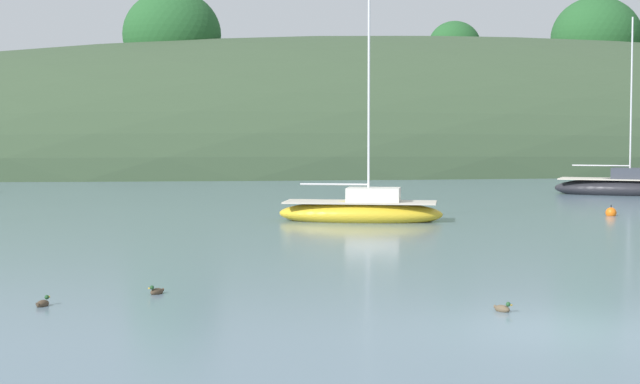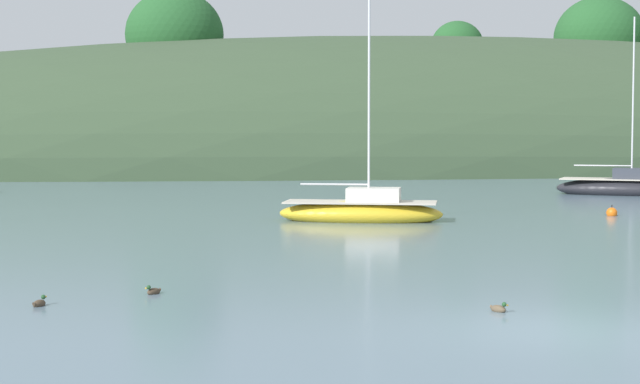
{
  "view_description": "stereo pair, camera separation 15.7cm",
  "coord_description": "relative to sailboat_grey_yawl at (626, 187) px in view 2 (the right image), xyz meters",
  "views": [
    {
      "loc": [
        -7.55,
        -15.97,
        3.37
      ],
      "look_at": [
        0.0,
        20.0,
        1.2
      ],
      "focal_mm": 56.96,
      "sensor_mm": 36.0,
      "label": 1
    },
    {
      "loc": [
        -7.4,
        -16.0,
        3.37
      ],
      "look_at": [
        0.0,
        20.0,
        1.2
      ],
      "focal_mm": 56.96,
      "sensor_mm": 36.0,
      "label": 2
    }
  ],
  "objects": [
    {
      "name": "ground_plane",
      "position": [
        -19.7,
        -34.06,
        -0.43
      ],
      "size": [
        400.0,
        400.0,
        0.0
      ],
      "primitive_type": "plane",
      "color": "slate"
    },
    {
      "name": "far_shoreline_hill",
      "position": [
        5.32,
        36.63,
        -0.3
      ],
      "size": [
        150.0,
        36.0,
        28.1
      ],
      "color": "#384C33",
      "rests_on": "ground"
    },
    {
      "name": "sailboat_grey_yawl",
      "position": [
        0.0,
        0.0,
        0.0
      ],
      "size": [
        7.41,
        5.97,
        9.77
      ],
      "color": "#232328",
      "rests_on": "ground"
    },
    {
      "name": "sailboat_orange_cutter",
      "position": [
        -17.83,
        -12.84,
        -0.05
      ],
      "size": [
        6.58,
        4.07,
        8.65
      ],
      "color": "gold",
      "rests_on": "ground"
    },
    {
      "name": "mooring_buoy_inner",
      "position": [
        -7.37,
        -12.53,
        -0.31
      ],
      "size": [
        0.44,
        0.44,
        0.54
      ],
      "color": "orange",
      "rests_on": "ground"
    },
    {
      "name": "duck_lead",
      "position": [
        -26.29,
        -28.82,
        -0.38
      ],
      "size": [
        0.37,
        0.36,
        0.24
      ],
      "color": "#473828",
      "rests_on": "ground"
    },
    {
      "name": "duck_straggler",
      "position": [
        -28.52,
        -29.86,
        -0.38
      ],
      "size": [
        0.33,
        0.4,
        0.24
      ],
      "color": "#473828",
      "rests_on": "ground"
    },
    {
      "name": "duck_lone_right",
      "position": [
        -20.01,
        -32.24,
        -0.38
      ],
      "size": [
        0.31,
        0.41,
        0.24
      ],
      "color": "brown",
      "rests_on": "ground"
    }
  ]
}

